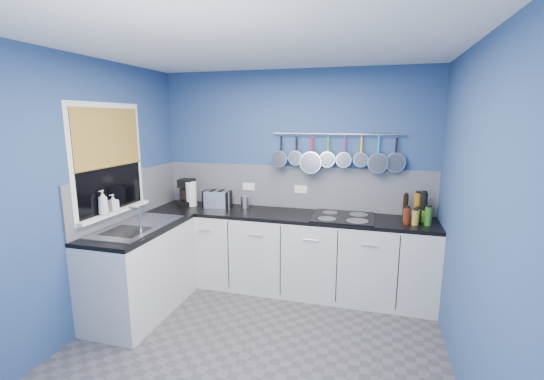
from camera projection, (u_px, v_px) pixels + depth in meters
The scene contains 45 objects.
floor at pixel (254, 349), 3.19m from camera, with size 3.20×3.00×0.02m, color #47474C.
ceiling at pixel (251, 41), 2.70m from camera, with size 3.20×3.00×0.02m, color white.
wall_back at pixel (293, 178), 4.37m from camera, with size 3.20×0.02×2.50m, color navy.
wall_front at pixel (136, 292), 1.52m from camera, with size 3.20×0.02×2.50m, color navy.
wall_left at pixel (86, 196), 3.37m from camera, with size 0.02×3.00×2.50m, color navy.
wall_right at pixel (476, 223), 2.52m from camera, with size 0.02×3.00×2.50m, color navy.
backsplash_back at pixel (293, 187), 4.37m from camera, with size 3.20×0.02×0.50m, color gray.
backsplash_left at pixel (130, 194), 3.95m from camera, with size 0.02×1.80×0.50m, color gray.
cabinet_run_back at pixel (287, 253), 4.23m from camera, with size 3.20×0.60×0.86m, color silver.
worktop_back at pixel (287, 215), 4.15m from camera, with size 3.20×0.60×0.04m, color black.
cabinet_run_left at pixel (141, 271), 3.73m from camera, with size 0.60×1.20×0.86m, color silver.
worktop_left at pixel (138, 229), 3.64m from camera, with size 0.60×1.20×0.04m, color black.
window_frame at pixel (109, 160), 3.59m from camera, with size 0.01×1.00×1.10m, color white.
window_glass at pixel (109, 160), 3.59m from camera, with size 0.01×0.90×1.00m, color black.
bamboo_blind at pixel (108, 137), 3.54m from camera, with size 0.01×0.90×0.55m, color gold.
window_sill at pixel (115, 212), 3.68m from camera, with size 0.10×0.98×0.03m, color white.
sink_unit at pixel (138, 226), 3.64m from camera, with size 0.50×0.95×0.01m, color silver.
mixer_tap at pixel (140, 220), 3.40m from camera, with size 0.12×0.08×0.26m, color silver, non-canonical shape.
socket_left at pixel (249, 187), 4.51m from camera, with size 0.15×0.01×0.09m, color white.
socket_right at pixel (301, 189), 4.33m from camera, with size 0.15×0.01×0.09m, color white.
pot_rail at pixel (337, 134), 4.08m from camera, with size 0.02×0.02×1.45m, color silver.
soap_bottle_a at pixel (103, 203), 3.47m from camera, with size 0.09×0.09×0.24m, color white.
soap_bottle_b at pixel (113, 203), 3.61m from camera, with size 0.08×0.08×0.17m, color white.
paper_towel at pixel (191, 194), 4.48m from camera, with size 0.13×0.13×0.29m, color white.
coffee_maker at pixel (186, 192), 4.53m from camera, with size 0.18×0.20×0.32m, color black, non-canonical shape.
toaster at pixel (217, 199), 4.44m from camera, with size 0.30×0.17×0.19m, color silver.
canister at pixel (245, 202), 4.40m from camera, with size 0.10×0.10×0.14m, color silver.
hob at pixel (343, 217), 3.97m from camera, with size 0.65×0.57×0.01m, color black.
pan_0 at pixel (281, 150), 4.28m from camera, with size 0.19×0.13×0.38m, color silver, non-canonical shape.
pan_1 at pixel (296, 149), 4.23m from camera, with size 0.17×0.08×0.36m, color silver, non-canonical shape.
pan_2 at pixel (312, 153), 4.19m from camera, with size 0.25×0.12×0.44m, color silver, non-canonical shape.
pan_3 at pixel (328, 151), 4.13m from camera, with size 0.18×0.08×0.37m, color silver, non-canonical shape.
pan_4 at pixel (344, 151), 4.08m from camera, with size 0.17×0.10×0.36m, color silver, non-canonical shape.
pan_5 at pixel (361, 151), 4.03m from camera, with size 0.16×0.08×0.35m, color silver, non-canonical shape.
pan_6 at pixel (378, 154), 3.99m from camera, with size 0.22×0.10×0.41m, color silver, non-canonical shape.
pan_7 at pixel (396, 154), 3.94m from camera, with size 0.21×0.06×0.40m, color silver, non-canonical shape.
condiment_0 at pixel (424, 207), 3.83m from camera, with size 0.07×0.07×0.30m, color black.
condiment_1 at pixel (417, 206), 3.87m from camera, with size 0.07×0.07×0.29m, color #8C5914.
condiment_2 at pixel (405, 207), 3.91m from camera, with size 0.05×0.05×0.26m, color black.
condiment_3 at pixel (424, 217), 3.76m from camera, with size 0.06×0.06×0.13m, color #3F721E.
condiment_4 at pixel (417, 215), 3.80m from camera, with size 0.07×0.07×0.14m, color brown.
condiment_5 at pixel (407, 215), 3.80m from camera, with size 0.07×0.07×0.14m, color brown.
condiment_6 at pixel (428, 216), 3.67m from camera, with size 0.07×0.07×0.19m, color #265919.
condiment_7 at pixel (415, 218), 3.68m from camera, with size 0.07×0.07×0.15m, color olive.
condiment_8 at pixel (407, 216), 3.71m from camera, with size 0.06×0.06×0.17m, color #4C190C.
Camera 1 is at (0.92, -2.71, 1.95)m, focal length 24.34 mm.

